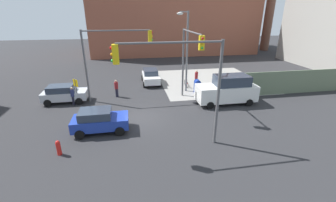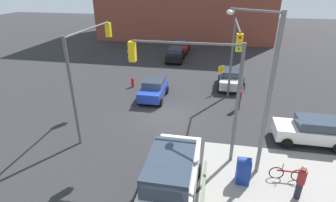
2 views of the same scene
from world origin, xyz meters
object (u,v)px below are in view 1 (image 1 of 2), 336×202
at_px(pedestrian_walking_north, 73,96).
at_px(pedestrian_waiting, 116,88).
at_px(smokestack, 269,16).
at_px(hatchback_silver, 64,94).
at_px(traffic_signal_nw_corner, 112,51).
at_px(fire_hydrant, 59,147).
at_px(mailbox_blue, 197,86).
at_px(street_lamp_corner, 186,47).
at_px(sedan_white, 151,76).
at_px(bicycle_at_crosswalk, 68,94).
at_px(traffic_signal_ne_corner, 189,53).
at_px(van_white_delivery, 227,90).
at_px(traffic_signal_se_corner, 180,74).
at_px(bicycle_leaning_on_fence, 186,84).
at_px(pedestrian_crossing, 196,78).
at_px(coupe_blue, 99,120).

bearing_deg(pedestrian_walking_north, pedestrian_waiting, -49.48).
xyz_separation_m(smokestack, hatchback_silver, (-35.92, -25.39, -6.17)).
bearing_deg(smokestack, traffic_signal_nw_corner, -140.80).
height_order(fire_hydrant, pedestrian_waiting, pedestrian_waiting).
relative_size(fire_hydrant, pedestrian_waiting, 0.54).
bearing_deg(mailbox_blue, street_lamp_corner, 157.87).
relative_size(traffic_signal_nw_corner, sedan_white, 1.59).
height_order(traffic_signal_nw_corner, sedan_white, traffic_signal_nw_corner).
bearing_deg(bicycle_at_crosswalk, street_lamp_corner, -2.49).
bearing_deg(traffic_signal_ne_corner, van_white_delivery, -8.28).
xyz_separation_m(street_lamp_corner, sedan_white, (-3.22, 3.78, -3.86)).
relative_size(traffic_signal_se_corner, street_lamp_corner, 0.81).
height_order(traffic_signal_nw_corner, bicycle_leaning_on_fence, traffic_signal_nw_corner).
xyz_separation_m(traffic_signal_se_corner, van_white_delivery, (5.92, 6.30, -3.39)).
xyz_separation_m(traffic_signal_se_corner, bicycle_at_crosswalk, (-8.94, 10.50, -4.32)).
relative_size(traffic_signal_nw_corner, mailbox_blue, 4.55).
bearing_deg(pedestrian_crossing, van_white_delivery, 142.98).
distance_m(hatchback_silver, van_white_delivery, 15.07).
relative_size(traffic_signal_ne_corner, pedestrian_waiting, 3.71).
bearing_deg(sedan_white, pedestrian_crossing, -20.44).
xyz_separation_m(hatchback_silver, bicycle_at_crosswalk, (-0.06, 1.39, -0.50)).
xyz_separation_m(street_lamp_corner, hatchback_silver, (-11.75, -0.87, -3.86)).
bearing_deg(pedestrian_waiting, fire_hydrant, -71.85).
distance_m(bicycle_leaning_on_fence, bicycle_at_crosswalk, 12.46).
xyz_separation_m(fire_hydrant, sedan_white, (6.79, 13.47, 0.36)).
xyz_separation_m(mailbox_blue, coupe_blue, (-9.11, -6.67, 0.08)).
bearing_deg(pedestrian_walking_north, van_white_delivery, -77.92).
xyz_separation_m(traffic_signal_nw_corner, bicycle_leaning_on_fence, (7.69, 2.70, -4.33)).
height_order(street_lamp_corner, hatchback_silver, street_lamp_corner).
xyz_separation_m(hatchback_silver, van_white_delivery, (14.80, -2.81, 0.44)).
relative_size(van_white_delivery, bicycle_at_crosswalk, 3.09).
bearing_deg(hatchback_silver, pedestrian_walking_north, -40.77).
distance_m(traffic_signal_nw_corner, bicycle_at_crosswalk, 6.58).
distance_m(pedestrian_waiting, bicycle_leaning_on_fence, 7.88).
distance_m(fire_hydrant, pedestrian_crossing, 16.55).
height_order(sedan_white, pedestrian_waiting, pedestrian_waiting).
bearing_deg(fire_hydrant, bicycle_at_crosswalk, 100.03).
distance_m(street_lamp_corner, pedestrian_waiting, 7.97).
xyz_separation_m(van_white_delivery, bicycle_at_crosswalk, (-14.86, 4.20, -0.93)).
height_order(smokestack, traffic_signal_ne_corner, smokestack).
bearing_deg(van_white_delivery, traffic_signal_ne_corner, 171.72).
height_order(pedestrian_walking_north, bicycle_at_crosswalk, pedestrian_walking_north).
bearing_deg(hatchback_silver, traffic_signal_nw_corner, -1.38).
height_order(traffic_signal_ne_corner, mailbox_blue, traffic_signal_ne_corner).
xyz_separation_m(fire_hydrant, coupe_blue, (2.09, 2.53, 0.36)).
relative_size(coupe_blue, van_white_delivery, 0.71).
bearing_deg(sedan_white, smokestack, 37.13).
xyz_separation_m(traffic_signal_se_corner, pedestrian_walking_north, (-7.94, 8.30, -3.81)).
distance_m(mailbox_blue, van_white_delivery, 3.74).
relative_size(traffic_signal_ne_corner, mailbox_blue, 4.55).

